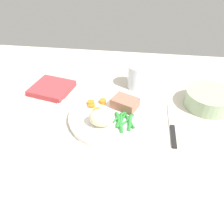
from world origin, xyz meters
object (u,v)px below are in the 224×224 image
at_px(fork, 54,114).
at_px(napkin, 52,88).
at_px(meat_portion, 125,103).
at_px(knife, 172,124).
at_px(dinner_plate, 112,117).
at_px(water_glass, 138,78).
at_px(salad_bowl, 209,98).

relative_size(fork, napkin, 1.26).
height_order(meat_portion, knife, meat_portion).
xyz_separation_m(dinner_plate, water_glass, (0.07, 0.19, 0.03)).
height_order(fork, napkin, napkin).
xyz_separation_m(knife, water_glass, (-0.11, 0.19, 0.03)).
relative_size(meat_portion, water_glass, 0.89).
xyz_separation_m(fork, knife, (0.36, -0.00, -0.00)).
relative_size(water_glass, salad_bowl, 0.59).
height_order(dinner_plate, knife, dinner_plate).
height_order(dinner_plate, fork, dinner_plate).
distance_m(meat_portion, salad_bowl, 0.27).
relative_size(dinner_plate, fork, 1.57).
bearing_deg(knife, salad_bowl, 41.09).
height_order(meat_portion, napkin, meat_portion).
height_order(dinner_plate, meat_portion, meat_portion).
distance_m(dinner_plate, meat_portion, 0.06).
distance_m(fork, napkin, 0.14).
bearing_deg(knife, water_glass, 118.88).
bearing_deg(napkin, water_glass, 12.39).
distance_m(fork, water_glass, 0.32).
height_order(knife, salad_bowl, salad_bowl).
height_order(water_glass, napkin, water_glass).
bearing_deg(fork, napkin, 108.63).
xyz_separation_m(meat_portion, knife, (0.14, -0.04, -0.03)).
height_order(knife, water_glass, water_glass).
bearing_deg(dinner_plate, meat_portion, 49.40).
xyz_separation_m(meat_portion, salad_bowl, (0.26, 0.06, -0.00)).
bearing_deg(meat_portion, water_glass, 77.74).
bearing_deg(dinner_plate, salad_bowl, 19.43).
height_order(dinner_plate, salad_bowl, salad_bowl).
xyz_separation_m(dinner_plate, knife, (0.18, -0.00, -0.01)).
distance_m(meat_portion, water_glass, 0.15).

